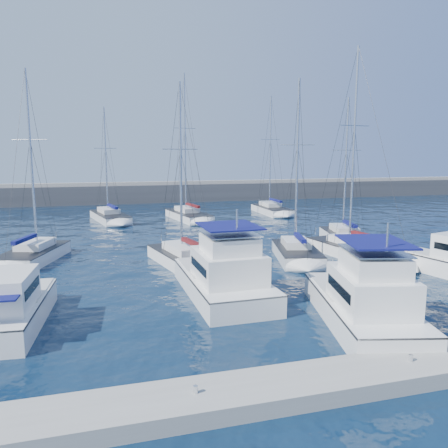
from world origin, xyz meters
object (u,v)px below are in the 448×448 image
object	(u,v)px
motor_yacht_stbd_inner	(365,303)
sailboat_mid_c	(296,253)
sailboat_back_b	(188,215)
sailboat_back_c	(271,210)
sailboat_mid_d	(356,251)
sailboat_mid_a	(33,254)
sailboat_mid_b	(186,260)
motor_yacht_port_inner	(225,278)
sailboat_back_a	(110,217)
sailboat_mid_e	(345,237)
motor_yacht_port_outer	(9,309)

from	to	relation	value
motor_yacht_stbd_inner	sailboat_mid_c	world-z (taller)	sailboat_mid_c
sailboat_back_b	sailboat_back_c	xyz separation A→B (m)	(12.15, 2.63, -0.02)
sailboat_mid_d	sailboat_back_c	bearing A→B (deg)	74.80
sailboat_mid_a	sailboat_back_b	bearing A→B (deg)	67.00
sailboat_mid_b	sailboat_mid_a	bearing A→B (deg)	144.67
motor_yacht_port_inner	sailboat_back_a	size ratio (longest dim) A/B	0.66
sailboat_mid_b	sailboat_back_b	world-z (taller)	sailboat_back_b
motor_yacht_port_inner	sailboat_mid_a	bearing A→B (deg)	133.31
sailboat_mid_c	motor_yacht_port_inner	bearing A→B (deg)	-123.27
sailboat_back_b	sailboat_mid_a	bearing A→B (deg)	-140.30
sailboat_mid_d	sailboat_mid_a	bearing A→B (deg)	159.15
motor_yacht_port_inner	sailboat_back_a	bearing A→B (deg)	99.19
sailboat_mid_e	sailboat_mid_d	bearing A→B (deg)	-98.47
sailboat_mid_d	sailboat_mid_e	xyz separation A→B (m)	(2.26, 5.46, -0.01)
sailboat_mid_e	motor_yacht_port_inner	bearing A→B (deg)	-127.30
sailboat_mid_e	sailboat_back_c	xyz separation A→B (m)	(0.97, 20.67, 0.02)
sailboat_back_b	sailboat_mid_e	bearing A→B (deg)	-67.85
motor_yacht_port_inner	sailboat_mid_d	world-z (taller)	sailboat_mid_d
sailboat_mid_a	sailboat_mid_d	size ratio (longest dim) A/B	0.89
sailboat_mid_b	motor_yacht_stbd_inner	bearing A→B (deg)	-77.76
sailboat_mid_e	sailboat_mid_a	bearing A→B (deg)	-166.10
sailboat_mid_a	sailboat_mid_e	world-z (taller)	sailboat_mid_a
motor_yacht_stbd_inner	sailboat_back_b	bearing A→B (deg)	106.14
motor_yacht_port_inner	sailboat_mid_e	world-z (taller)	sailboat_mid_e
motor_yacht_stbd_inner	sailboat_back_c	size ratio (longest dim) A/B	0.60
sailboat_mid_a	sailboat_back_a	xyz separation A→B (m)	(6.00, 19.57, -0.03)
sailboat_mid_a	sailboat_back_c	xyz separation A→B (m)	(27.62, 20.64, 0.00)
motor_yacht_stbd_inner	sailboat_mid_d	bearing A→B (deg)	72.79
sailboat_mid_b	sailboat_mid_e	distance (m)	16.38
motor_yacht_stbd_inner	sailboat_mid_d	size ratio (longest dim) A/B	0.59
sailboat_back_a	sailboat_mid_d	bearing A→B (deg)	-66.02
motor_yacht_stbd_inner	sailboat_mid_a	size ratio (longest dim) A/B	0.67
sailboat_back_a	sailboat_mid_a	bearing A→B (deg)	-119.34
motor_yacht_port_inner	sailboat_mid_a	size ratio (longest dim) A/B	0.63
motor_yacht_port_outer	motor_yacht_stbd_inner	bearing A→B (deg)	-10.23
sailboat_mid_a	motor_yacht_port_inner	bearing A→B (deg)	-27.89
sailboat_mid_b	sailboat_mid_c	bearing A→B (deg)	-13.59
sailboat_mid_c	sailboat_back_b	distance (m)	23.21
sailboat_mid_a	sailboat_back_c	distance (m)	34.48
motor_yacht_port_inner	sailboat_mid_b	world-z (taller)	sailboat_mid_b
motor_yacht_port_outer	sailboat_back_a	xyz separation A→B (m)	(5.16, 33.26, -0.44)
motor_yacht_port_outer	motor_yacht_port_inner	size ratio (longest dim) A/B	0.82
sailboat_back_c	motor_yacht_port_outer	bearing A→B (deg)	-127.65
motor_yacht_port_outer	sailboat_mid_e	bearing A→B (deg)	32.21
motor_yacht_port_inner	sailboat_mid_d	bearing A→B (deg)	26.01
motor_yacht_port_outer	sailboat_back_a	bearing A→B (deg)	85.49
motor_yacht_port_outer	motor_yacht_port_inner	xyz separation A→B (m)	(10.91, 1.72, 0.19)
sailboat_mid_a	sailboat_back_c	size ratio (longest dim) A/B	0.90
sailboat_mid_e	sailboat_back_b	xyz separation A→B (m)	(-11.18, 18.04, 0.03)
sailboat_mid_c	sailboat_back_a	world-z (taller)	sailboat_back_a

